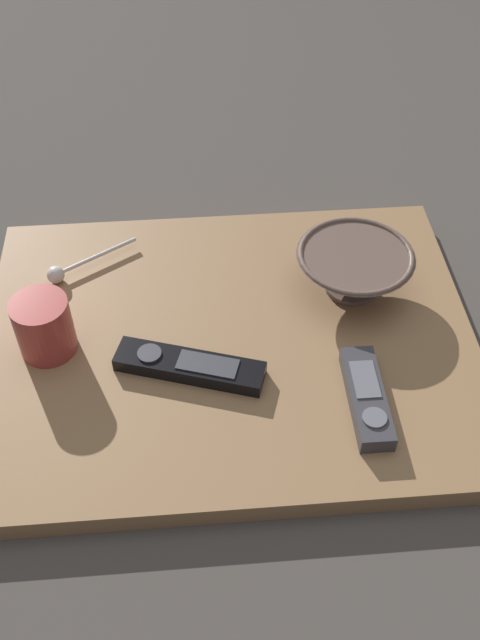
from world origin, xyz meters
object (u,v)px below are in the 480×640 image
teaspoon (65,271)px  tv_remote_near (190,366)px  cereal_bowl (354,269)px  tv_remote_far (367,397)px  coffee_mug (44,326)px

teaspoon → tv_remote_near: 0.27m
cereal_bowl → teaspoon: 0.43m
tv_remote_far → teaspoon: bearing=146.4°
coffee_mug → tv_remote_far: coffee_mug is taller
teaspoon → tv_remote_near: teaspoon is taller
cereal_bowl → teaspoon: (-0.42, 0.06, -0.03)m
coffee_mug → tv_remote_near: coffee_mug is taller
cereal_bowl → tv_remote_near: 0.28m
coffee_mug → tv_remote_near: size_ratio=0.42×
tv_remote_far → tv_remote_near: bearing=162.4°
cereal_bowl → tv_remote_near: bearing=-150.3°
coffee_mug → tv_remote_near: (0.19, -0.06, -0.03)m
cereal_bowl → coffee_mug: size_ratio=1.98×
cereal_bowl → teaspoon: size_ratio=1.29×
coffee_mug → tv_remote_far: bearing=-17.4°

